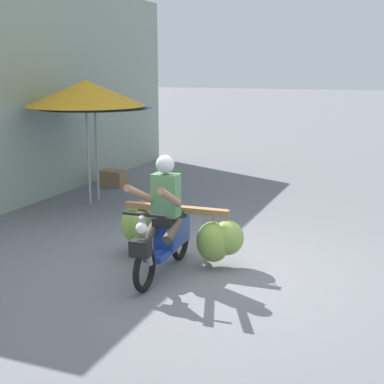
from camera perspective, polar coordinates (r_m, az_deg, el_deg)
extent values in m
plane|color=slate|center=(7.50, 1.65, -8.00)|extent=(120.00, 120.00, 0.00)
torus|color=black|center=(6.73, -4.96, -8.02)|extent=(0.10, 0.56, 0.56)
torus|color=black|center=(7.77, -1.24, -5.06)|extent=(0.10, 0.56, 0.56)
cube|color=navy|center=(7.14, -3.27, -6.38)|extent=(0.26, 0.57, 0.08)
cube|color=navy|center=(7.44, -2.08, -4.12)|extent=(0.30, 0.65, 0.36)
cube|color=black|center=(7.30, -2.33, -2.64)|extent=(0.28, 0.61, 0.10)
cylinder|color=gray|center=(6.67, -4.80, -5.11)|extent=(0.08, 0.29, 0.69)
cylinder|color=black|center=(6.53, -5.00, -2.38)|extent=(0.56, 0.06, 0.04)
sphere|color=silver|center=(6.50, -5.27, -3.74)|extent=(0.14, 0.14, 0.14)
cube|color=black|center=(6.54, -5.38, -5.85)|extent=(0.25, 0.17, 0.20)
cube|color=navy|center=(6.63, -5.01, -5.59)|extent=(0.11, 0.28, 0.04)
cube|color=olive|center=(7.49, -1.67, -1.76)|extent=(1.50, 0.15, 0.08)
cube|color=olive|center=(7.66, -1.17, -1.66)|extent=(1.35, 0.12, 0.06)
ellipsoid|color=#88AB4B|center=(7.94, -6.10, -3.37)|extent=(0.45, 0.42, 0.51)
cylinder|color=#998459|center=(7.87, -6.15, -1.43)|extent=(0.02, 0.02, 0.10)
ellipsoid|color=#86AA49|center=(7.47, 3.65, -4.76)|extent=(0.51, 0.47, 0.48)
cylinder|color=#998459|center=(7.39, 3.68, -2.59)|extent=(0.02, 0.02, 0.17)
ellipsoid|color=#83A746|center=(7.79, -5.24, -3.41)|extent=(0.42, 0.39, 0.47)
cylinder|color=#998459|center=(7.73, -5.27, -1.63)|extent=(0.02, 0.02, 0.09)
ellipsoid|color=#82A645|center=(7.46, 2.21, -5.18)|extent=(0.56, 0.52, 0.56)
cylinder|color=#998459|center=(7.36, 2.24, -2.68)|extent=(0.02, 0.02, 0.18)
ellipsoid|color=#85A948|center=(8.10, -5.08, -3.95)|extent=(0.38, 0.35, 0.61)
cylinder|color=#998459|center=(8.01, -5.13, -1.45)|extent=(0.02, 0.02, 0.18)
cube|color=#4C7F51|center=(7.11, -2.72, -0.33)|extent=(0.35, 0.23, 0.56)
sphere|color=silver|center=(7.01, -2.82, 2.90)|extent=(0.24, 0.24, 0.24)
cylinder|color=#9E7051|center=(6.72, -2.30, -0.54)|extent=(0.17, 0.72, 0.39)
cylinder|color=#9E7051|center=(6.87, -5.31, -0.28)|extent=(0.12, 0.72, 0.39)
cylinder|color=#4C4238|center=(7.07, -2.00, -4.02)|extent=(0.14, 0.44, 0.27)
cylinder|color=#4C4238|center=(7.17, -4.09, -3.79)|extent=(0.14, 0.44, 0.27)
cylinder|color=#99999E|center=(11.22, -9.85, 4.06)|extent=(0.05, 0.05, 1.97)
cone|color=#3860B2|center=(11.11, -10.06, 9.48)|extent=(2.26, 2.26, 0.35)
cylinder|color=#99999E|center=(10.92, -10.71, 3.95)|extent=(0.05, 0.05, 2.04)
cone|color=gold|center=(10.80, -10.97, 10.07)|extent=(2.31, 2.31, 0.49)
cube|color=olive|center=(12.69, -8.18, 1.44)|extent=(0.56, 0.40, 0.36)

